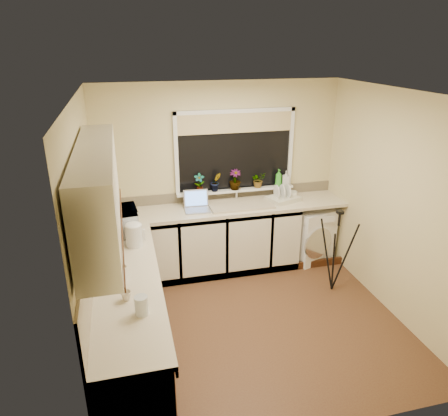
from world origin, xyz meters
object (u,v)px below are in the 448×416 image
Objects in this scene: plant_a at (199,183)px; glass_jug at (141,305)px; kettle at (134,236)px; microwave at (123,221)px; laptop at (197,205)px; plant_b at (216,182)px; steel_jar at (122,273)px; cup_back at (293,195)px; washing_machine at (309,233)px; plant_d at (258,180)px; dish_rack at (283,199)px; soap_bottle_clear at (286,178)px; cup_left at (126,296)px; tripod at (336,251)px; soap_bottle_green at (279,178)px; plant_c at (235,180)px.

glass_jug is at bearing -111.57° from plant_a.
kettle is 0.39m from microwave.
plant_b is (0.30, 0.20, 0.22)m from laptop.
cup_back is at bearing 34.09° from steel_jar.
washing_machine is 3.62× the size of plant_d.
kettle is 0.58× the size of dish_rack.
plant_d reaches higher than soap_bottle_clear.
cup_left is (-2.53, -1.84, 0.56)m from washing_machine.
tripod is 6.79× the size of glass_jug.
laptop is 2.47× the size of cup_back.
dish_rack is at bearing 4.07° from laptop.
kettle is at bearing -153.57° from soap_bottle_clear.
plant_b reaches higher than cup_left.
plant_d is at bearing 127.77° from tripod.
laptop is 1.60× the size of soap_bottle_clear.
glass_jug is 0.66× the size of soap_bottle_green.
kettle is at bearing -176.97° from washing_machine.
plant_a reaches higher than cup_back.
kettle is 0.22× the size of tripod.
cup_back is at bearing 149.38° from washing_machine.
plant_c is (0.26, 0.01, 0.01)m from plant_b.
plant_d is 0.28m from soap_bottle_green.
soap_bottle_clear is at bearing -0.50° from plant_b.
microwave is (-0.10, 1.59, 0.06)m from glass_jug.
washing_machine is 1.73m from plant_a.
glass_jug is 1.59m from microwave.
tripod is at bearing -58.72° from plant_d.
dish_rack is at bearing -87.03° from soap_bottle_green.
glass_jug is at bearing -76.81° from steel_jar.
laptop is 1.21m from soap_bottle_green.
soap_bottle_green is at bearing -0.15° from plant_b.
laptop is 1.77m from steel_jar.
steel_jar is 1.99m from plant_a.
plant_d is at bearing 175.87° from soap_bottle_green.
glass_jug is at bearing -121.23° from plant_c.
plant_c reaches higher than plant_b.
microwave is 1.37m from cup_left.
dish_rack is at bearing 41.36° from cup_left.
plant_b is 0.94× the size of plant_c.
washing_machine is at bearing 30.15° from steel_jar.
washing_machine is 2.30× the size of laptop.
soap_bottle_clear is at bearing 110.55° from tripod.
dish_rack is 0.83× the size of microwave.
plant_d reaches higher than cup_left.
soap_bottle_green is 1.77× the size of cup_back.
plant_a is 0.48m from plant_c.
soap_bottle_green is (-0.37, 1.05, 0.64)m from tripod.
plant_a is (0.89, 1.05, 0.16)m from kettle.
dish_rack is 0.30m from soap_bottle_green.
tripod is at bearing -103.35° from microwave.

